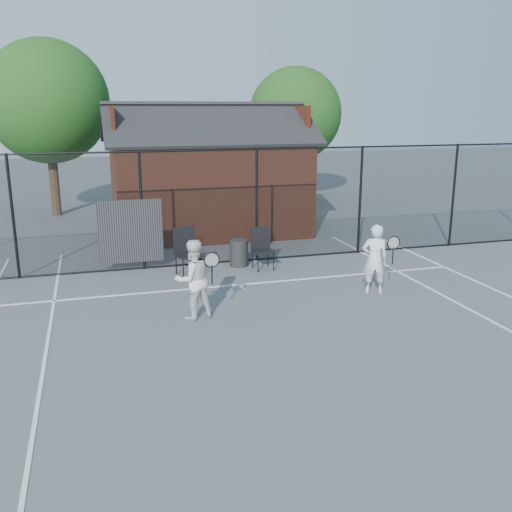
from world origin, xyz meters
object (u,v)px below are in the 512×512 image
object	(u,v)px
clubhouse	(208,183)
chair_right	(263,249)
player_front	(375,259)
player_back	(193,279)
waste_bin	(239,253)
chair_left	(188,253)

from	to	relation	value
clubhouse	chair_right	xyz separation A→B (m)	(0.40, -4.90, -1.08)
clubhouse	player_front	size ratio (longest dim) A/B	4.16
player_back	chair_right	bearing A→B (deg)	51.57
clubhouse	player_back	xyz separation A→B (m)	(-1.90, -7.81, -0.82)
player_front	player_back	world-z (taller)	player_back
player_front	player_back	xyz separation A→B (m)	(-4.12, -0.40, 0.01)
player_back	waste_bin	xyz separation A→B (m)	(1.80, 3.41, -0.44)
chair_right	waste_bin	xyz separation A→B (m)	(-0.51, 0.50, -0.18)
player_back	chair_left	xyz separation A→B (m)	(0.39, 2.91, -0.22)
player_back	chair_right	world-z (taller)	player_back
player_front	waste_bin	distance (m)	3.82
clubhouse	player_front	xyz separation A→B (m)	(2.21, -7.41, -0.82)
clubhouse	player_back	distance (m)	8.08
player_front	chair_left	distance (m)	4.50
player_back	clubhouse	bearing A→B (deg)	76.30
clubhouse	chair_left	distance (m)	5.23
chair_right	waste_bin	size ratio (longest dim) A/B	1.51
chair_left	chair_right	world-z (taller)	chair_left
player_back	chair_left	size ratio (longest dim) A/B	1.38
player_back	chair_left	distance (m)	2.94
chair_right	chair_left	bearing A→B (deg)	176.98
chair_left	chair_right	size ratio (longest dim) A/B	1.09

